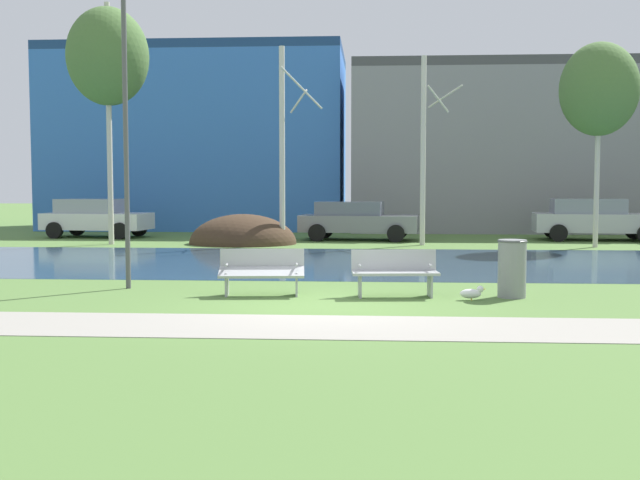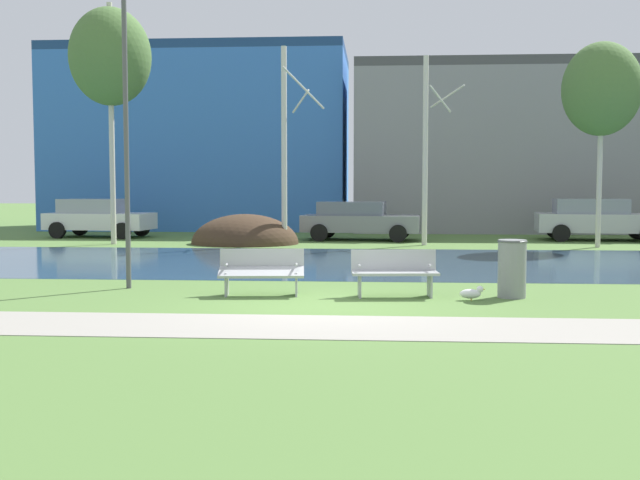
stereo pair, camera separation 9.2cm
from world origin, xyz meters
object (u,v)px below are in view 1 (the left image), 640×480
Objects in this scene: bench_left at (262,271)px; parked_van_nearest_white at (95,217)px; streetlamp at (125,86)px; trash_bin at (512,268)px; bench_right at (395,272)px; seagull at (472,293)px; parked_sedan_second_grey at (357,220)px; parked_hatch_third_silver at (595,219)px.

bench_left is 17.92m from parked_van_nearest_white.
bench_left is at bearing -15.92° from streetlamp.
trash_bin is at bearing -48.93° from parked_van_nearest_white.
parked_van_nearest_white reaches higher than bench_right.
streetlamp is (-6.71, 1.17, 3.92)m from seagull.
seagull is 15.24m from parked_sedan_second_grey.
parked_van_nearest_white is 0.89× the size of parked_hatch_third_silver.
bench_left is 0.34× the size of parked_hatch_third_silver.
bench_left is at bearing 174.63° from seagull.
parked_van_nearest_white is (-12.74, 15.94, 0.67)m from seagull.
trash_bin is at bearing -77.84° from parked_sedan_second_grey.
trash_bin is 0.25× the size of parked_van_nearest_white.
parked_van_nearest_white is (-6.03, 14.77, -3.25)m from streetlamp.
bench_right is (2.50, 0.00, 0.00)m from bench_left.
streetlamp is (-2.83, 0.81, 3.58)m from bench_left.
parked_hatch_third_silver is (5.76, 15.09, 0.26)m from trash_bin.
seagull is at bearing -112.87° from parked_hatch_third_silver.
seagull is 7.86m from streetlamp.
parked_hatch_third_silver is (6.54, 15.51, 0.69)m from seagull.
parked_van_nearest_white is at bearing 119.63° from bench_left.
bench_right is at bearing -178.61° from trash_bin.
trash_bin reaches higher than seagull.
parked_sedan_second_grey is at bearing 84.10° from bench_left.
bench_left is at bearing 180.00° from bench_right.
parked_van_nearest_white is at bearing 175.06° from parked_sedan_second_grey.
seagull is 0.11× the size of parked_van_nearest_white.
parked_hatch_third_silver is at bearing -1.26° from parked_van_nearest_white.
trash_bin is 0.24× the size of parked_sedan_second_grey.
seagull is 0.10× the size of parked_sedan_second_grey.
bench_left is 2.50m from bench_right.
bench_left and bench_right have the same top height.
bench_right is at bearing 0.00° from bench_left.
streetlamp reaches higher than seagull.
bench_left is at bearing -60.37° from parked_van_nearest_white.
bench_right is 3.53× the size of seagull.
bench_right is at bearing -53.90° from parked_van_nearest_white.
parked_van_nearest_white reaches higher than bench_left.
parked_van_nearest_white is at bearing 131.07° from trash_bin.
streetlamp reaches higher than trash_bin.
streetlamp is 1.46× the size of parked_van_nearest_white.
streetlamp is 19.79m from parked_hatch_third_silver.
bench_right is 2.17m from trash_bin.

